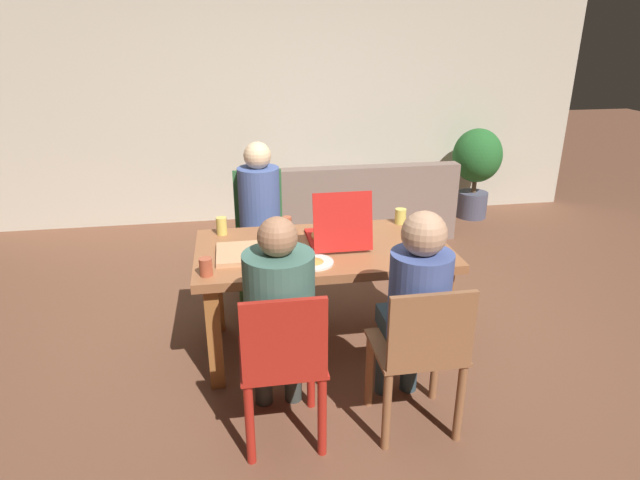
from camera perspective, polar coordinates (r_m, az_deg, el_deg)
The scene contains 19 objects.
ground_plane at distance 3.77m, azimuth 0.26°, elevation -11.04°, with size 20.00×20.00×0.00m, color brown.
back_wall at distance 5.96m, azimuth -4.44°, elevation 16.30°, with size 6.81×0.12×2.97m, color beige.
dining_table at distance 3.47m, azimuth 0.27°, elevation -2.23°, with size 1.60×0.87×0.73m.
chair_0 at distance 2.84m, azimuth 10.62°, elevation -11.71°, with size 0.45×0.41×0.89m.
person_0 at distance 2.82m, azimuth 10.07°, elevation -6.25°, with size 0.31×0.48×1.22m.
chair_1 at distance 4.29m, azimuth -6.38°, elevation 0.99°, with size 0.40×0.46×0.99m.
person_1 at distance 4.07m, azimuth -6.35°, elevation 2.89°, with size 0.31×0.54×1.26m.
chair_2 at distance 2.73m, azimuth -3.97°, elevation -12.97°, with size 0.42×0.44×0.91m.
person_2 at distance 2.71m, azimuth -4.37°, elevation -7.26°, with size 0.35×0.49×1.23m.
pizza_box_0 at distance 3.48m, azimuth 1.84°, elevation 0.62°, with size 0.37×0.45×0.38m.
pizza_box_1 at distance 3.32m, azimuth -7.97°, elevation -1.40°, with size 0.34×0.34×0.03m.
plate_0 at distance 3.38m, azimuth 9.39°, elevation -1.18°, with size 0.21×0.21×0.03m.
plate_1 at distance 3.18m, azimuth -0.72°, elevation -2.33°, with size 0.24×0.24×0.03m.
drinking_glass_0 at distance 3.67m, azimuth -10.39°, elevation 1.48°, with size 0.07×0.07×0.12m, color #E3C859.
drinking_glass_1 at distance 3.62m, azimuth -3.51°, elevation 1.54°, with size 0.06×0.06×0.12m, color #B75333.
drinking_glass_2 at distance 3.86m, azimuth 8.53°, elevation 2.51°, with size 0.08×0.08×0.11m, color #DACE5B.
drinking_glass_3 at distance 3.08m, azimuth -12.00°, elevation -2.80°, with size 0.07×0.07×0.10m, color #B54F33.
couch at distance 5.64m, azimuth 4.30°, elevation 3.57°, with size 1.83×0.78×0.78m.
potted_plant at distance 6.27m, azimuth 16.26°, elevation 7.79°, with size 0.54×0.54×1.01m.
Camera 1 is at (-0.54, -3.12, 2.03)m, focal length 30.19 mm.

